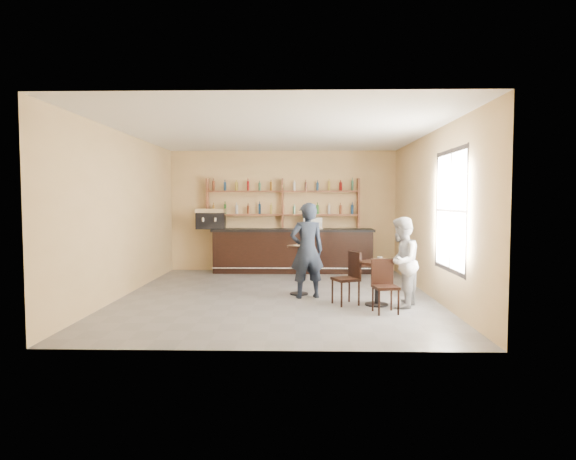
{
  "coord_description": "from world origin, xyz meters",
  "views": [
    {
      "loc": [
        0.43,
        -9.38,
        1.86
      ],
      "look_at": [
        0.2,
        0.8,
        1.25
      ],
      "focal_mm": 30.0,
      "sensor_mm": 36.0,
      "label": 1
    }
  ],
  "objects_px": {
    "pastry_case": "(313,223)",
    "man_main": "(307,250)",
    "chair_south": "(386,287)",
    "cafe_table": "(377,283)",
    "chair_west": "(346,278)",
    "patron_second": "(401,262)",
    "espresso_machine": "(211,219)",
    "bar_counter": "(293,251)",
    "pedestal_table": "(299,270)"
  },
  "relations": [
    {
      "from": "chair_west",
      "to": "cafe_table",
      "type": "bearing_deg",
      "value": 61.37
    },
    {
      "from": "pastry_case",
      "to": "cafe_table",
      "type": "height_order",
      "value": "pastry_case"
    },
    {
      "from": "pedestal_table",
      "to": "chair_west",
      "type": "bearing_deg",
      "value": -47.9
    },
    {
      "from": "bar_counter",
      "to": "patron_second",
      "type": "bearing_deg",
      "value": -64.66
    },
    {
      "from": "pedestal_table",
      "to": "cafe_table",
      "type": "relative_size",
      "value": 1.25
    },
    {
      "from": "cafe_table",
      "to": "espresso_machine",
      "type": "bearing_deg",
      "value": 132.86
    },
    {
      "from": "chair_south",
      "to": "patron_second",
      "type": "bearing_deg",
      "value": 43.27
    },
    {
      "from": "cafe_table",
      "to": "chair_west",
      "type": "bearing_deg",
      "value": 174.81
    },
    {
      "from": "pastry_case",
      "to": "man_main",
      "type": "height_order",
      "value": "man_main"
    },
    {
      "from": "pastry_case",
      "to": "chair_south",
      "type": "xyz_separation_m",
      "value": [
        1.09,
        -4.59,
        -0.84
      ]
    },
    {
      "from": "chair_south",
      "to": "patron_second",
      "type": "height_order",
      "value": "patron_second"
    },
    {
      "from": "man_main",
      "to": "patron_second",
      "type": "distance_m",
      "value": 1.82
    },
    {
      "from": "pastry_case",
      "to": "chair_south",
      "type": "relative_size",
      "value": 0.56
    },
    {
      "from": "espresso_machine",
      "to": "chair_west",
      "type": "xyz_separation_m",
      "value": [
        3.15,
        -3.94,
        -0.93
      ]
    },
    {
      "from": "bar_counter",
      "to": "espresso_machine",
      "type": "xyz_separation_m",
      "value": [
        -2.14,
        0.0,
        0.83
      ]
    },
    {
      "from": "pastry_case",
      "to": "espresso_machine",
      "type": "bearing_deg",
      "value": -176.25
    },
    {
      "from": "pedestal_table",
      "to": "patron_second",
      "type": "xyz_separation_m",
      "value": [
        1.79,
        -1.12,
        0.3
      ]
    },
    {
      "from": "chair_west",
      "to": "chair_south",
      "type": "height_order",
      "value": "chair_west"
    },
    {
      "from": "pastry_case",
      "to": "patron_second",
      "type": "xyz_separation_m",
      "value": [
        1.44,
        -4.13,
        -0.49
      ]
    },
    {
      "from": "cafe_table",
      "to": "pedestal_table",
      "type": "bearing_deg",
      "value": 144.85
    },
    {
      "from": "pedestal_table",
      "to": "bar_counter",
      "type": "bearing_deg",
      "value": 93.18
    },
    {
      "from": "espresso_machine",
      "to": "patron_second",
      "type": "bearing_deg",
      "value": -48.83
    },
    {
      "from": "pedestal_table",
      "to": "patron_second",
      "type": "height_order",
      "value": "patron_second"
    },
    {
      "from": "chair_west",
      "to": "patron_second",
      "type": "bearing_deg",
      "value": 55.22
    },
    {
      "from": "chair_west",
      "to": "chair_south",
      "type": "relative_size",
      "value": 1.06
    },
    {
      "from": "bar_counter",
      "to": "pedestal_table",
      "type": "bearing_deg",
      "value": -86.82
    },
    {
      "from": "pastry_case",
      "to": "chair_west",
      "type": "distance_m",
      "value": 4.05
    },
    {
      "from": "pastry_case",
      "to": "chair_west",
      "type": "xyz_separation_m",
      "value": [
        0.49,
        -3.94,
        -0.81
      ]
    },
    {
      "from": "pastry_case",
      "to": "man_main",
      "type": "xyz_separation_m",
      "value": [
        -0.2,
        -3.35,
        -0.37
      ]
    },
    {
      "from": "chair_west",
      "to": "man_main",
      "type": "bearing_deg",
      "value": -154.18
    },
    {
      "from": "bar_counter",
      "to": "cafe_table",
      "type": "relative_size",
      "value": 5.33
    },
    {
      "from": "chair_south",
      "to": "espresso_machine",
      "type": "bearing_deg",
      "value": 119.88
    },
    {
      "from": "man_main",
      "to": "cafe_table",
      "type": "xyz_separation_m",
      "value": [
        1.24,
        -0.64,
        -0.52
      ]
    },
    {
      "from": "man_main",
      "to": "cafe_table",
      "type": "distance_m",
      "value": 1.49
    },
    {
      "from": "bar_counter",
      "to": "pedestal_table",
      "type": "distance_m",
      "value": 3.02
    },
    {
      "from": "pastry_case",
      "to": "chair_south",
      "type": "distance_m",
      "value": 4.79
    },
    {
      "from": "pedestal_table",
      "to": "chair_west",
      "type": "xyz_separation_m",
      "value": [
        0.84,
        -0.93,
        -0.02
      ]
    },
    {
      "from": "chair_west",
      "to": "patron_second",
      "type": "height_order",
      "value": "patron_second"
    },
    {
      "from": "patron_second",
      "to": "chair_south",
      "type": "bearing_deg",
      "value": -12.26
    },
    {
      "from": "chair_west",
      "to": "espresso_machine",
      "type": "bearing_deg",
      "value": -164.78
    },
    {
      "from": "cafe_table",
      "to": "bar_counter",
      "type": "bearing_deg",
      "value": 111.3
    },
    {
      "from": "bar_counter",
      "to": "chair_south",
      "type": "bearing_deg",
      "value": -70.72
    },
    {
      "from": "pedestal_table",
      "to": "man_main",
      "type": "xyz_separation_m",
      "value": [
        0.15,
        -0.34,
        0.43
      ]
    },
    {
      "from": "chair_south",
      "to": "chair_west",
      "type": "bearing_deg",
      "value": 123.32
    },
    {
      "from": "bar_counter",
      "to": "chair_south",
      "type": "relative_size",
      "value": 4.71
    },
    {
      "from": "chair_west",
      "to": "patron_second",
      "type": "xyz_separation_m",
      "value": [
        0.95,
        -0.19,
        0.32
      ]
    },
    {
      "from": "cafe_table",
      "to": "patron_second",
      "type": "xyz_separation_m",
      "value": [
        0.4,
        -0.14,
        0.4
      ]
    },
    {
      "from": "pastry_case",
      "to": "patron_second",
      "type": "distance_m",
      "value": 4.4
    },
    {
      "from": "chair_west",
      "to": "pedestal_table",
      "type": "bearing_deg",
      "value": -161.34
    },
    {
      "from": "espresso_machine",
      "to": "chair_west",
      "type": "relative_size",
      "value": 0.78
    }
  ]
}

